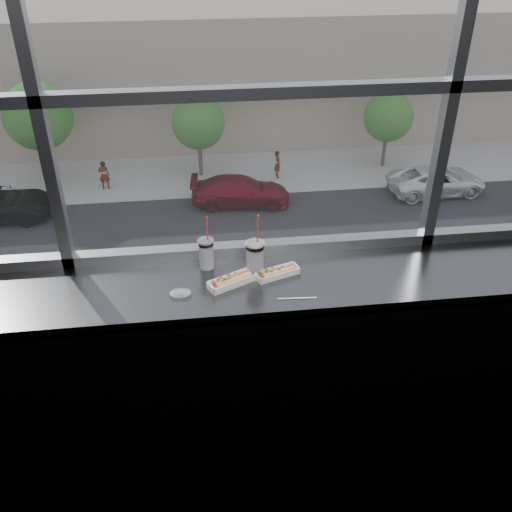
{
  "coord_description": "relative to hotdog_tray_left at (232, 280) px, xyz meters",
  "views": [
    {
      "loc": [
        -0.32,
        -1.19,
        2.79
      ],
      "look_at": [
        -0.02,
        1.23,
        1.25
      ],
      "focal_mm": 40.0,
      "sensor_mm": 36.0,
      "label": 1
    }
  ],
  "objects": [
    {
      "name": "tree_left",
      "position": [
        -8.03,
        28.29,
        -8.23
      ],
      "size": [
        3.68,
        3.68,
        5.74
      ],
      "color": "#47382B",
      "rests_on": "far_sidewalk"
    },
    {
      "name": "loose_straw",
      "position": [
        0.31,
        -0.17,
        -0.02
      ],
      "size": [
        0.2,
        0.02,
        0.01
      ],
      "primitive_type": "cylinder",
      "rotation": [
        0.0,
        1.57,
        -0.07
      ],
      "color": "white",
      "rests_on": "counter"
    },
    {
      "name": "tree_center",
      "position": [
        0.42,
        28.29,
        -8.98
      ],
      "size": [
        2.97,
        2.97,
        4.64
      ],
      "color": "#47382B",
      "rests_on": "far_sidewalk"
    },
    {
      "name": "window_mullions",
      "position": [
        0.14,
        0.29,
        1.17
      ],
      "size": [
        6.0,
        0.08,
        2.4
      ],
      "primitive_type": null,
      "color": "gray",
      "rests_on": "ground"
    },
    {
      "name": "soda_cup_right",
      "position": [
        0.13,
        0.08,
        0.08
      ],
      "size": [
        0.1,
        0.1,
        0.37
      ],
      "color": "white",
      "rests_on": "counter"
    },
    {
      "name": "far_building",
      "position": [
        0.14,
        38.29,
        -8.13
      ],
      "size": [
        50.0,
        14.0,
        8.0
      ],
      "primitive_type": "cube",
      "color": "gray",
      "rests_on": "plaza_ground"
    },
    {
      "name": "wrapper",
      "position": [
        -0.27,
        -0.06,
        -0.01
      ],
      "size": [
        0.1,
        0.07,
        0.03
      ],
      "primitive_type": "ellipsoid",
      "color": "silver",
      "rests_on": "counter"
    },
    {
      "name": "wall_back_lower",
      "position": [
        0.14,
        0.29,
        -0.58
      ],
      "size": [
        6.0,
        0.0,
        6.0
      ],
      "primitive_type": "plane",
      "rotation": [
        1.57,
        0.0,
        0.0
      ],
      "color": "black",
      "rests_on": "ground"
    },
    {
      "name": "counter_fascia",
      "position": [
        0.14,
        -0.24,
        -0.58
      ],
      "size": [
        6.0,
        0.04,
        1.04
      ],
      "primitive_type": "cube",
      "color": "#565656",
      "rests_on": "ground"
    },
    {
      "name": "plaza_near",
      "position": [
        0.14,
        7.29,
        -12.11
      ],
      "size": [
        50.0,
        14.0,
        0.04
      ],
      "primitive_type": "cube",
      "color": "gray",
      "rests_on": "plaza_ground"
    },
    {
      "name": "plaza_ground",
      "position": [
        0.14,
        43.79,
        -12.13
      ],
      "size": [
        120.0,
        120.0,
        0.0
      ],
      "primitive_type": "plane",
      "color": "gray",
      "rests_on": "ground"
    },
    {
      "name": "counter",
      "position": [
        0.14,
        0.02,
        -0.06
      ],
      "size": [
        6.0,
        0.55,
        0.06
      ],
      "primitive_type": "cube",
      "color": "#565656",
      "rests_on": "ground"
    },
    {
      "name": "far_sidewalk",
      "position": [
        0.14,
        28.29,
        -12.11
      ],
      "size": [
        80.0,
        6.0,
        0.04
      ],
      "primitive_type": "cube",
      "color": "gray",
      "rests_on": "plaza_ground"
    },
    {
      "name": "car_far_b",
      "position": [
        2.33,
        24.29,
        -11.08
      ],
      "size": [
        3.01,
        6.14,
        1.98
      ],
      "primitive_type": "imported",
      "rotation": [
        0.0,
        0.0,
        1.48
      ],
      "color": "#6D0013",
      "rests_on": "street_asphalt"
    },
    {
      "name": "pedestrian_a",
      "position": [
        -4.9,
        27.12,
        -11.12
      ],
      "size": [
        0.86,
        0.65,
        1.94
      ],
      "primitive_type": "imported",
      "rotation": [
        0.0,
        0.0,
        3.14
      ],
      "color": "#66605B",
      "rests_on": "far_sidewalk"
    },
    {
      "name": "car_near_c",
      "position": [
        1.07,
        16.29,
        -11.14
      ],
      "size": [
        2.37,
        5.58,
        1.85
      ],
      "primitive_type": "imported",
      "rotation": [
        0.0,
        0.0,
        1.58
      ],
      "color": "#A90030",
      "rests_on": "street_asphalt"
    },
    {
      "name": "street_asphalt",
      "position": [
        0.14,
        20.29,
        -12.1
      ],
      "size": [
        80.0,
        10.0,
        0.06
      ],
      "primitive_type": "cube",
      "color": "black",
      "rests_on": "plaza_ground"
    },
    {
      "name": "hotdog_tray_left",
      "position": [
        0.0,
        0.0,
        0.0
      ],
      "size": [
        0.27,
        0.19,
        0.06
      ],
      "rotation": [
        0.0,
        0.0,
        0.45
      ],
      "color": "white",
      "rests_on": "counter"
    },
    {
      "name": "tree_right",
      "position": [
        11.29,
        28.29,
        -9.09
      ],
      "size": [
        2.87,
        2.87,
        4.48
      ],
      "color": "#47382B",
      "rests_on": "far_sidewalk"
    },
    {
      "name": "hotdog_tray_right",
      "position": [
        0.24,
        0.05,
        -0.0
      ],
      "size": [
        0.25,
        0.15,
        0.06
      ],
      "rotation": [
        0.0,
        0.0,
        0.33
      ],
      "color": "white",
      "rests_on": "counter"
    },
    {
      "name": "pedestrian_c",
      "position": [
        4.77,
        27.43,
        -11.13
      ],
      "size": [
        0.64,
        0.85,
        1.91
      ],
      "primitive_type": "imported",
      "rotation": [
        0.0,
        0.0,
        1.57
      ],
      "color": "#66605B",
      "rests_on": "far_sidewalk"
    },
    {
      "name": "window_glass",
      "position": [
        0.14,
        0.31,
        1.17
      ],
      "size": [
        6.0,
        0.0,
        6.0
      ],
      "primitive_type": "plane",
      "rotation": [
        1.57,
        0.0,
        0.0
      ],
      "color": "silver",
      "rests_on": "ground"
    },
    {
      "name": "soda_cup_left",
      "position": [
        -0.12,
        0.18,
        0.07
      ],
      "size": [
        0.09,
        0.09,
        0.32
      ],
      "color": "white",
      "rests_on": "counter"
    },
    {
      "name": "car_near_b",
      "position": [
        -5.36,
        16.29,
        -10.94
      ],
      "size": [
        3.07,
        6.86,
        2.25
      ],
      "primitive_type": "imported",
      "rotation": [
        0.0,
        0.0,
        1.53
      ],
      "color": "black",
      "rests_on": "street_asphalt"
    },
    {
      "name": "car_far_c",
      "position": [
        12.96,
        24.29,
        -11.1
      ],
      "size": [
        2.8,
        5.96,
        1.94
      ],
      "primitive_type": "imported",
      "rotation": [
        0.0,
        0.0,
        1.64
      ],
      "color": "silver",
      "rests_on": "street_asphalt"
    }
  ]
}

